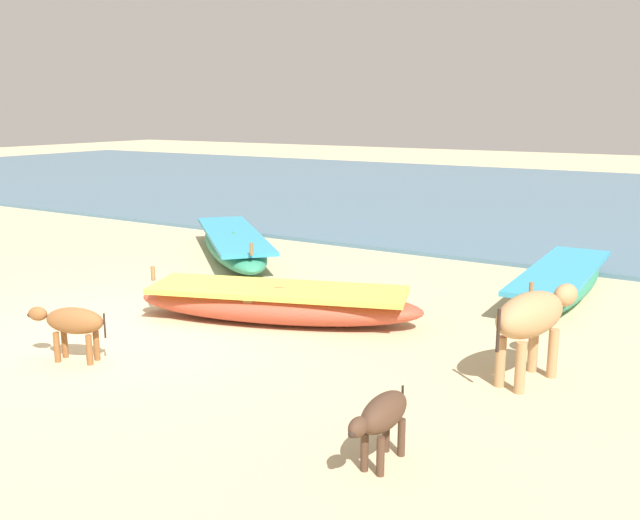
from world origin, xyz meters
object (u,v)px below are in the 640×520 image
fishing_boat_5 (561,282)px  calf_far_brown (72,323)px  cow_adult_tan (532,317)px  fishing_boat_2 (234,244)px  calf_near_dark (382,416)px  fishing_boat_0 (278,303)px

fishing_boat_5 → calf_far_brown: bearing=-36.8°
cow_adult_tan → fishing_boat_5: bearing=24.2°
fishing_boat_2 → fishing_boat_5: fishing_boat_2 is taller
cow_adult_tan → calf_far_brown: (-4.56, -2.13, -0.24)m
fishing_boat_5 → calf_near_dark: size_ratio=4.47×
fishing_boat_2 → calf_near_dark: 8.21m
fishing_boat_2 → cow_adult_tan: bearing=17.1°
fishing_boat_0 → fishing_boat_5: bearing=-151.6°
fishing_boat_5 → calf_near_dark: 5.96m
calf_near_dark → cow_adult_tan: bearing=168.0°
fishing_boat_0 → fishing_boat_2: 4.23m
fishing_boat_5 → cow_adult_tan: size_ratio=2.76×
fishing_boat_0 → cow_adult_tan: cow_adult_tan is taller
fishing_boat_2 → fishing_boat_5: 6.04m
calf_near_dark → fishing_boat_5: bearing=-179.9°
fishing_boat_0 → calf_near_dark: bearing=117.7°
fishing_boat_0 → cow_adult_tan: size_ratio=2.72×
fishing_boat_0 → fishing_boat_2: size_ratio=0.99×
fishing_boat_0 → fishing_boat_2: bearing=-62.7°
calf_near_dark → calf_far_brown: 4.04m
fishing_boat_5 → fishing_boat_0: bearing=-43.3°
fishing_boat_2 → calf_near_dark: (5.99, -5.61, 0.16)m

